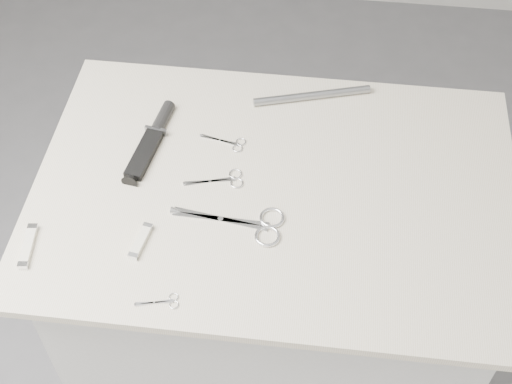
# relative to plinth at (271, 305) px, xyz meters

# --- Properties ---
(ground) EXTENTS (4.00, 4.00, 0.01)m
(ground) POSITION_rel_plinth_xyz_m (0.00, 0.00, -0.46)
(ground) COLOR slate
(ground) RESTS_ON ground
(plinth) EXTENTS (0.90, 0.60, 0.90)m
(plinth) POSITION_rel_plinth_xyz_m (0.00, 0.00, 0.00)
(plinth) COLOR silver
(plinth) RESTS_ON ground
(display_board) EXTENTS (1.00, 0.70, 0.02)m
(display_board) POSITION_rel_plinth_xyz_m (0.00, 0.00, 0.46)
(display_board) COLOR beige
(display_board) RESTS_ON plinth
(large_shears) EXTENTS (0.23, 0.10, 0.01)m
(large_shears) POSITION_rel_plinth_xyz_m (-0.04, -0.10, 0.47)
(large_shears) COLOR white
(large_shears) RESTS_ON display_board
(embroidery_scissors_a) EXTENTS (0.12, 0.06, 0.00)m
(embroidery_scissors_a) POSITION_rel_plinth_xyz_m (-0.11, 0.01, 0.47)
(embroidery_scissors_a) COLOR white
(embroidery_scissors_a) RESTS_ON display_board
(embroidery_scissors_b) EXTENTS (0.10, 0.05, 0.00)m
(embroidery_scissors_b) POSITION_rel_plinth_xyz_m (-0.11, 0.11, 0.47)
(embroidery_scissors_b) COLOR white
(embroidery_scissors_b) RESTS_ON display_board
(tiny_scissors) EXTENTS (0.08, 0.04, 0.00)m
(tiny_scissors) POSITION_rel_plinth_xyz_m (-0.17, -0.30, 0.47)
(tiny_scissors) COLOR white
(tiny_scissors) RESTS_ON display_board
(sheathed_knife) EXTENTS (0.07, 0.23, 0.03)m
(sheathed_knife) POSITION_rel_plinth_xyz_m (-0.28, 0.10, 0.48)
(sheathed_knife) COLOR black
(sheathed_knife) RESTS_ON display_board
(pocket_knife_a) EXTENTS (0.03, 0.10, 0.01)m
(pocket_knife_a) POSITION_rel_plinth_xyz_m (-0.46, -0.21, 0.48)
(pocket_knife_a) COLOR silver
(pocket_knife_a) RESTS_ON display_board
(pocket_knife_b) EXTENTS (0.03, 0.09, 0.01)m
(pocket_knife_b) POSITION_rel_plinth_xyz_m (-0.24, -0.17, 0.48)
(pocket_knife_b) COLOR silver
(pocket_knife_b) RESTS_ON display_board
(metal_rail) EXTENTS (0.27, 0.09, 0.02)m
(metal_rail) POSITION_rel_plinth_xyz_m (0.06, 0.28, 0.48)
(metal_rail) COLOR gray
(metal_rail) RESTS_ON display_board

